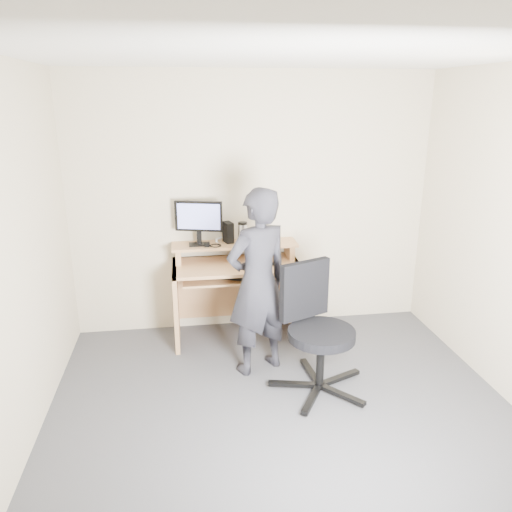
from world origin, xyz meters
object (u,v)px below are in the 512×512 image
object	(u,v)px
desk	(236,281)
person	(258,283)
office_chair	(315,325)
monitor	(199,219)

from	to	relation	value
desk	person	xyz separation A→B (m)	(0.11, -0.71, 0.25)
office_chair	person	size ratio (longest dim) A/B	0.63
office_chair	person	xyz separation A→B (m)	(-0.41, 0.34, 0.25)
desk	person	distance (m)	0.76
desk	person	size ratio (longest dim) A/B	0.76
desk	office_chair	bearing A→B (deg)	-63.87
monitor	person	size ratio (longest dim) A/B	0.28
monitor	person	world-z (taller)	person
monitor	desk	bearing A→B (deg)	5.74
desk	office_chair	distance (m)	1.17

